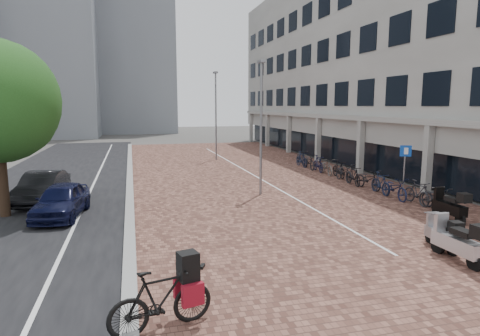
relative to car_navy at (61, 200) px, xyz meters
name	(u,v)px	position (x,y,z in m)	size (l,w,h in m)	color
ground	(285,232)	(7.60, -3.96, -0.65)	(140.00, 140.00, 0.00)	#474442
plaza_brick	(246,173)	(9.60, 8.04, -0.64)	(14.50, 42.00, 0.04)	brown
street_asphalt	(58,181)	(-1.40, 8.04, -0.65)	(8.00, 50.00, 0.03)	black
curb	(130,177)	(2.50, 8.04, -0.58)	(0.35, 42.00, 0.14)	gray
lane_line	(96,179)	(0.60, 8.04, -0.63)	(0.12, 44.00, 0.00)	white
parking_line	(249,173)	(9.80, 8.04, -0.62)	(0.10, 30.00, 0.00)	white
office_building	(371,49)	(20.57, 12.04, 7.79)	(8.40, 40.00, 15.00)	#A8A8A3
bg_towers	(54,32)	(-6.74, 44.98, 13.31)	(33.00, 23.00, 32.00)	gray
car_navy	(61,200)	(0.00, 0.00, 0.00)	(1.54, 3.82, 1.30)	black
car_dark	(42,187)	(-1.20, 2.79, 0.02)	(1.42, 4.07, 1.34)	black
hero_bike	(161,298)	(3.10, -9.13, -0.01)	(2.13, 1.08, 1.45)	black
shoes	(199,268)	(4.26, -6.42, -0.61)	(0.36, 0.30, 0.09)	black
scooter_front	(457,240)	(11.10, -7.71, -0.03)	(0.57, 1.82, 1.25)	#B9BABF
scooter_mid	(449,205)	(13.93, -4.24, -0.06)	(0.54, 1.73, 1.19)	black
scooter_back	(442,233)	(11.40, -6.79, -0.13)	(0.47, 1.51, 1.04)	#959499
parking_sign	(405,163)	(14.82, -0.38, 0.97)	(0.48, 0.25, 2.42)	slate
lamp_near	(261,130)	(8.54, 1.76, 2.45)	(0.12, 0.12, 6.21)	slate
lamp_far	(216,117)	(9.05, 14.77, 2.70)	(0.12, 0.12, 6.71)	slate
street_tree	(0,105)	(-2.02, 0.75, 3.59)	(4.59, 4.59, 6.67)	#382619
bike_row	(346,172)	(14.25, 3.94, -0.13)	(1.26, 15.82, 1.05)	black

